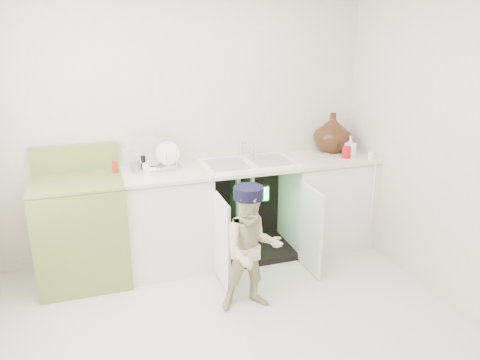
# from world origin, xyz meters

# --- Properties ---
(ground) EXTENTS (3.50, 3.50, 0.00)m
(ground) POSITION_xyz_m (0.00, 0.00, 0.00)
(ground) COLOR beige
(ground) RESTS_ON ground
(room_shell) EXTENTS (6.00, 5.50, 1.26)m
(room_shell) POSITION_xyz_m (0.00, 0.00, 1.25)
(room_shell) COLOR beige
(room_shell) RESTS_ON ground
(counter_run) EXTENTS (2.44, 1.02, 1.28)m
(counter_run) POSITION_xyz_m (0.59, 1.21, 0.49)
(counter_run) COLOR silver
(counter_run) RESTS_ON ground
(avocado_stove) EXTENTS (0.72, 0.65, 1.12)m
(avocado_stove) POSITION_xyz_m (-0.94, 1.18, 0.46)
(avocado_stove) COLOR olive
(avocado_stove) RESTS_ON ground
(repair_worker) EXTENTS (0.59, 0.74, 0.98)m
(repair_worker) POSITION_xyz_m (0.28, 0.33, 0.50)
(repair_worker) COLOR #C4B88D
(repair_worker) RESTS_ON ground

